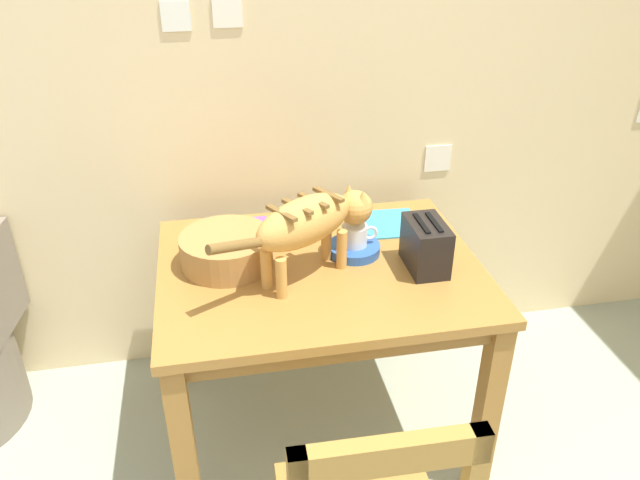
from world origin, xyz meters
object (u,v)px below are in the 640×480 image
(toaster, at_px, (426,245))
(wicker_basket, at_px, (227,249))
(saucer_bowl, at_px, (354,249))
(coffee_mug, at_px, (355,235))
(cat, at_px, (313,221))
(magazine, at_px, (382,224))
(dining_table, at_px, (320,288))
(book_stack, at_px, (243,233))

(toaster, bearing_deg, wicker_basket, 167.17)
(saucer_bowl, height_order, wicker_basket, wicker_basket)
(coffee_mug, relative_size, wicker_basket, 0.41)
(cat, relative_size, coffee_mug, 4.42)
(saucer_bowl, bearing_deg, magazine, 50.15)
(dining_table, bearing_deg, wicker_basket, 167.14)
(saucer_bowl, xyz_separation_m, magazine, (0.16, 0.19, -0.01))
(wicker_basket, bearing_deg, cat, -22.39)
(magazine, height_order, wicker_basket, wicker_basket)
(cat, distance_m, book_stack, 0.39)
(book_stack, bearing_deg, saucer_bowl, -24.09)
(cat, height_order, magazine, cat)
(magazine, bearing_deg, toaster, -77.50)
(dining_table, xyz_separation_m, coffee_mug, (0.14, 0.06, 0.17))
(cat, xyz_separation_m, magazine, (0.33, 0.29, -0.19))
(saucer_bowl, height_order, magazine, saucer_bowl)
(magazine, relative_size, toaster, 1.39)
(saucer_bowl, bearing_deg, book_stack, 155.91)
(cat, bearing_deg, wicker_basket, -144.05)
(coffee_mug, bearing_deg, magazine, 50.70)
(coffee_mug, xyz_separation_m, wicker_basket, (-0.45, 0.01, -0.02))
(saucer_bowl, relative_size, magazine, 0.67)
(magazine, relative_size, book_stack, 1.43)
(coffee_mug, bearing_deg, wicker_basket, 178.46)
(coffee_mug, height_order, toaster, toaster)
(dining_table, relative_size, book_stack, 5.70)
(magazine, bearing_deg, saucer_bowl, -127.03)
(dining_table, xyz_separation_m, wicker_basket, (-0.31, 0.07, 0.15))
(cat, height_order, coffee_mug, cat)
(book_stack, distance_m, wicker_basket, 0.17)
(dining_table, distance_m, toaster, 0.40)
(coffee_mug, relative_size, toaster, 0.65)
(dining_table, bearing_deg, magazine, 40.35)
(coffee_mug, bearing_deg, saucer_bowl, -180.00)
(coffee_mug, bearing_deg, cat, -148.80)
(dining_table, height_order, toaster, toaster)
(cat, distance_m, toaster, 0.40)
(cat, bearing_deg, saucer_bowl, 90.00)
(wicker_basket, xyz_separation_m, toaster, (0.66, -0.15, 0.03))
(coffee_mug, xyz_separation_m, book_stack, (-0.38, 0.17, -0.04))
(book_stack, bearing_deg, wicker_basket, -113.19)
(cat, height_order, book_stack, cat)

